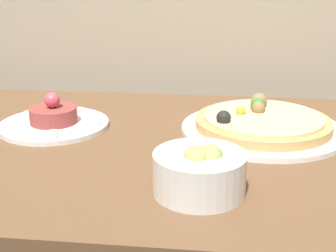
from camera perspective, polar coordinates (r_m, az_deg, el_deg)
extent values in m
cube|color=brown|center=(0.91, 0.53, -3.08)|extent=(1.30, 0.71, 0.03)
cylinder|color=white|center=(0.98, 11.43, -0.40)|extent=(0.33, 0.33, 0.01)
cylinder|color=tan|center=(0.98, 11.48, 0.39)|extent=(0.28, 0.28, 0.02)
cylinder|color=beige|center=(0.97, 11.53, 1.08)|extent=(0.24, 0.24, 0.01)
sphere|color=gold|center=(0.97, 8.87, 1.83)|extent=(0.02, 0.02, 0.02)
sphere|color=#997047|center=(1.03, 11.04, 2.99)|extent=(0.04, 0.04, 0.04)
sphere|color=black|center=(0.92, 6.79, 1.02)|extent=(0.03, 0.03, 0.03)
sphere|color=#997047|center=(0.99, 10.95, 2.16)|extent=(0.03, 0.03, 0.03)
sphere|color=#387F33|center=(1.00, 10.91, 2.48)|extent=(0.03, 0.03, 0.03)
cylinder|color=white|center=(1.02, -13.70, 0.16)|extent=(0.23, 0.23, 0.01)
cylinder|color=#933D38|center=(1.01, -13.79, 1.30)|extent=(0.10, 0.10, 0.03)
sphere|color=#DB4C5B|center=(1.00, -13.94, 3.08)|extent=(0.03, 0.03, 0.03)
cube|color=white|center=(0.99, -9.27, 0.42)|extent=(0.04, 0.02, 0.01)
cube|color=white|center=(1.08, -11.08, 1.85)|extent=(0.03, 0.04, 0.01)
cube|color=white|center=(1.08, -16.18, 1.51)|extent=(0.04, 0.04, 0.01)
cube|color=white|center=(1.00, -18.24, -0.16)|extent=(0.04, 0.04, 0.01)
cube|color=white|center=(0.94, -13.87, -0.97)|extent=(0.03, 0.04, 0.01)
cylinder|color=white|center=(0.70, 3.83, -5.76)|extent=(0.14, 0.14, 0.06)
sphere|color=#A3B25B|center=(0.68, 3.45, -3.96)|extent=(0.04, 0.04, 0.04)
sphere|color=#668E42|center=(0.69, 3.73, -4.02)|extent=(0.02, 0.02, 0.02)
sphere|color=#A3B25B|center=(0.69, 5.16, -3.80)|extent=(0.04, 0.04, 0.04)
sphere|color=#A3B25B|center=(0.69, 5.15, -3.71)|extent=(0.03, 0.03, 0.03)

